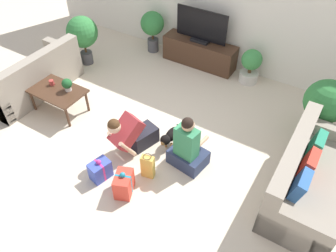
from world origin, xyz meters
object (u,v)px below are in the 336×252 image
Objects in this scene: person_kneeling at (132,134)px; sofa_left at (32,78)px; potted_plant_back_left at (152,26)px; dog at (170,136)px; gift_bag_a at (148,166)px; potted_plant_corner_left at (82,33)px; potted_plant_corner_right at (326,103)px; coffee_table at (57,92)px; tv at (201,28)px; tabletop_plant at (67,84)px; sofa_right at (307,179)px; person_sitting at (188,148)px; mug at (52,83)px; gift_box_a at (124,184)px; potted_plant_back_right at (251,65)px; gift_box_b at (100,170)px; tv_console at (199,53)px.

sofa_left is at bearing -169.37° from person_kneeling.
potted_plant_back_left is 2.96m from dog.
gift_bag_a is at bearing -86.23° from dog.
potted_plant_back_left is 3.51m from gift_bag_a.
potted_plant_corner_right is at bearing 3.92° from potted_plant_corner_left.
tv is at bearing 62.46° from coffee_table.
sofa_left is at bearing 177.66° from tabletop_plant.
sofa_right is at bearing 93.68° from sofa_left.
gift_bag_a is 2.03m from tabletop_plant.
coffee_table is 0.94× the size of potted_plant_corner_right.
person_sitting reaches higher than dog.
tabletop_plant is at bearing 5.12° from mug.
gift_box_a is 2.35m from mug.
potted_plant_corner_right is 1.09× the size of person_sitting.
potted_plant_corner_left is at bearing 78.61° from sofa_right.
gift_box_a is at bearing 71.29° from sofa_left.
potted_plant_corner_right is at bearing 49.59° from gift_bag_a.
mug is at bearing 158.43° from coffee_table.
potted_plant_back_left reaches higher than dog.
gift_box_a is at bearing -22.02° from mug.
dog is (-0.38, -2.29, -0.14)m from potted_plant_back_right.
sofa_left is at bearing -96.66° from potted_plant_corner_left.
coffee_table is at bearing -134.08° from potted_plant_back_right.
person_kneeling is (-0.83, -2.64, -0.03)m from potted_plant_back_right.
potted_plant_corner_left is at bearing 146.80° from gift_bag_a.
sofa_right is 2.71× the size of potted_plant_back_right.
gift_box_b is (-0.44, 0.03, -0.02)m from gift_box_a.
coffee_table is 2.16m from gift_box_a.
sofa_left is 2.88m from dog.
gift_box_a is at bearing -93.61° from dog.
gift_box_b is (-2.36, -2.50, -0.49)m from potted_plant_corner_right.
gift_box_a is at bearing -79.29° from tv_console.
sofa_left is 15.22× the size of mug.
sofa_left reaches higher than person_kneeling.
person_kneeling is at bearing -62.37° from potted_plant_back_left.
sofa_left is 1.00× the size of sofa_right.
person_sitting is 0.44m from dog.
person_kneeling is at bearing -33.46° from potted_plant_corner_left.
gift_box_b is (0.20, -3.37, -0.11)m from tv_console.
person_kneeling is at bearing 148.05° from gift_bag_a.
person_sitting is at bearing -47.80° from potted_plant_back_left.
dog is at bearing -51.23° from potted_plant_back_left.
potted_plant_corner_left is (-4.57, -0.31, 0.02)m from potted_plant_corner_right.
coffee_table is at bearing 157.94° from gift_box_a.
sofa_right reaches higher than gift_bag_a.
person_kneeling is 2.30× the size of gift_box_b.
mug is (-4.23, -0.38, 0.18)m from sofa_right.
potted_plant_back_left reaches higher than gift_box_a.
potted_plant_back_right is 3.33m from potted_plant_corner_left.
person_kneeling reaches higher than coffee_table.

